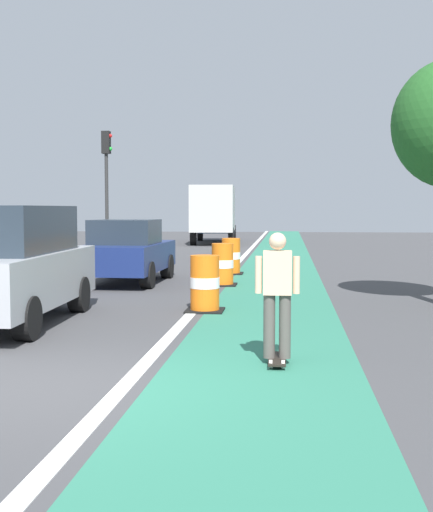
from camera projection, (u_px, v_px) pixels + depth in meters
The scene contains 11 objects.
ground_plane at pixel (42, 388), 7.47m from camera, with size 100.00×100.00×0.00m, color #424244.
bike_lane_strip at pixel (276, 278), 19.12m from camera, with size 2.50×80.00×0.01m, color #2D755B.
lane_divider_stripe at pixel (224, 278), 19.28m from camera, with size 0.20×80.00×0.01m, color silver.
skateboarder_on_lane at pixel (277, 293), 8.56m from camera, with size 0.57×0.80×1.69m.
parked_suv_nearest at pixel (8, 264), 11.53m from camera, with size 2.03×4.66×2.04m.
parked_sedan_second at pixel (127, 252), 17.96m from camera, with size 1.97×4.13×1.70m.
traffic_barrel_front at pixel (205, 284), 12.98m from camera, with size 0.73×0.73×1.09m.
traffic_barrel_mid at pixel (223, 265), 17.38m from camera, with size 0.73×0.73×1.09m.
traffic_barrel_back at pixel (231, 257), 20.40m from camera, with size 0.73×0.73×1.09m.
delivery_truck_down_block at pixel (214, 211), 38.60m from camera, with size 2.72×7.71×3.23m.
traffic_light_corner at pixel (107, 171), 27.11m from camera, with size 0.41×0.32×5.10m.
Camera 1 is at (2.72, -7.10, 1.99)m, focal length 47.13 mm.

